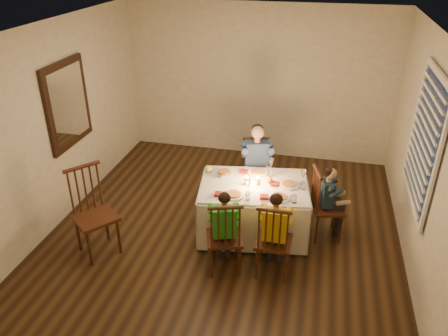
% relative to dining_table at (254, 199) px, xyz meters
% --- Properties ---
extents(ground, '(5.00, 5.00, 0.00)m').
position_rel_dining_table_xyz_m(ground, '(-0.36, -0.10, -0.51)').
color(ground, black).
rests_on(ground, ground).
extents(wall_left, '(0.02, 5.00, 2.60)m').
position_rel_dining_table_xyz_m(wall_left, '(-2.61, -0.10, 0.79)').
color(wall_left, silver).
rests_on(wall_left, ground).
extents(wall_right, '(0.02, 5.00, 2.60)m').
position_rel_dining_table_xyz_m(wall_right, '(1.89, -0.10, 0.79)').
color(wall_right, silver).
rests_on(wall_right, ground).
extents(wall_back, '(4.50, 0.02, 2.60)m').
position_rel_dining_table_xyz_m(wall_back, '(-0.36, 2.40, 0.79)').
color(wall_back, silver).
rests_on(wall_back, ground).
extents(ceiling, '(5.00, 5.00, 0.00)m').
position_rel_dining_table_xyz_m(ceiling, '(-0.36, -0.10, 2.09)').
color(ceiling, white).
rests_on(ceiling, wall_back).
extents(dining_table, '(1.50, 1.19, 0.68)m').
position_rel_dining_table_xyz_m(dining_table, '(0.00, 0.00, 0.00)').
color(dining_table, silver).
rests_on(dining_table, ground).
extents(chair_adult, '(0.48, 0.47, 0.97)m').
position_rel_dining_table_xyz_m(chair_adult, '(-0.09, 0.74, -0.51)').
color(chair_adult, '#361A0E').
rests_on(chair_adult, ground).
extents(chair_near_left, '(0.50, 0.48, 0.97)m').
position_rel_dining_table_xyz_m(chair_near_left, '(-0.20, -0.80, -0.51)').
color(chair_near_left, '#361A0E').
rests_on(chair_near_left, ground).
extents(chair_near_right, '(0.40, 0.39, 0.97)m').
position_rel_dining_table_xyz_m(chair_near_right, '(0.36, -0.73, -0.51)').
color(chair_near_right, '#361A0E').
rests_on(chair_near_right, ground).
extents(chair_end, '(0.47, 0.49, 0.97)m').
position_rel_dining_table_xyz_m(chair_end, '(0.93, 0.12, -0.51)').
color(chair_end, '#361A0E').
rests_on(chair_end, ground).
extents(chair_extra, '(0.63, 0.64, 1.13)m').
position_rel_dining_table_xyz_m(chair_extra, '(-1.77, -0.84, -0.51)').
color(chair_extra, '#361A0E').
rests_on(chair_extra, ground).
extents(adult, '(0.52, 0.49, 1.21)m').
position_rel_dining_table_xyz_m(adult, '(-0.09, 0.74, -0.51)').
color(adult, '#33477F').
rests_on(adult, ground).
extents(child_green, '(0.42, 0.40, 1.05)m').
position_rel_dining_table_xyz_m(child_green, '(-0.20, -0.80, -0.51)').
color(child_green, green).
rests_on(child_green, ground).
extents(child_yellow, '(0.36, 0.33, 1.07)m').
position_rel_dining_table_xyz_m(child_yellow, '(0.36, -0.73, -0.51)').
color(child_yellow, gold).
rests_on(child_yellow, ground).
extents(child_teal, '(0.36, 0.38, 1.00)m').
position_rel_dining_table_xyz_m(child_teal, '(0.93, 0.12, -0.51)').
color(child_teal, '#192E3F').
rests_on(child_teal, ground).
extents(setting_adult, '(0.30, 0.30, 0.02)m').
position_rel_dining_table_xyz_m(setting_adult, '(-0.01, 0.31, 0.21)').
color(setting_adult, white).
rests_on(setting_adult, dining_table).
extents(setting_green, '(0.30, 0.30, 0.02)m').
position_rel_dining_table_xyz_m(setting_green, '(-0.20, -0.32, 0.21)').
color(setting_green, white).
rests_on(setting_green, dining_table).
extents(setting_yellow, '(0.30, 0.30, 0.02)m').
position_rel_dining_table_xyz_m(setting_yellow, '(0.34, -0.26, 0.21)').
color(setting_yellow, white).
rests_on(setting_yellow, dining_table).
extents(setting_teal, '(0.30, 0.30, 0.02)m').
position_rel_dining_table_xyz_m(setting_teal, '(0.43, 0.08, 0.21)').
color(setting_teal, white).
rests_on(setting_teal, dining_table).
extents(candle_left, '(0.06, 0.06, 0.10)m').
position_rel_dining_table_xyz_m(candle_left, '(-0.10, -0.01, 0.25)').
color(candle_left, silver).
rests_on(candle_left, dining_table).
extents(candle_right, '(0.06, 0.06, 0.10)m').
position_rel_dining_table_xyz_m(candle_right, '(0.05, 0.01, 0.25)').
color(candle_right, silver).
rests_on(candle_right, dining_table).
extents(squash, '(0.09, 0.09, 0.09)m').
position_rel_dining_table_xyz_m(squash, '(-0.64, 0.19, 0.25)').
color(squash, yellow).
rests_on(squash, dining_table).
extents(orange_fruit, '(0.08, 0.08, 0.08)m').
position_rel_dining_table_xyz_m(orange_fruit, '(0.19, 0.08, 0.24)').
color(orange_fruit, '#DE5512').
rests_on(orange_fruit, dining_table).
extents(serving_bowl, '(0.26, 0.26, 0.05)m').
position_rel_dining_table_xyz_m(serving_bowl, '(-0.42, 0.15, 0.23)').
color(serving_bowl, white).
rests_on(serving_bowl, dining_table).
extents(wall_mirror, '(0.06, 0.95, 1.15)m').
position_rel_dining_table_xyz_m(wall_mirror, '(-2.58, 0.20, 0.99)').
color(wall_mirror, black).
rests_on(wall_mirror, wall_left).
extents(window_blinds, '(0.07, 1.34, 1.54)m').
position_rel_dining_table_xyz_m(window_blinds, '(1.84, 0.00, 0.99)').
color(window_blinds, '#0D1B37').
rests_on(window_blinds, wall_right).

